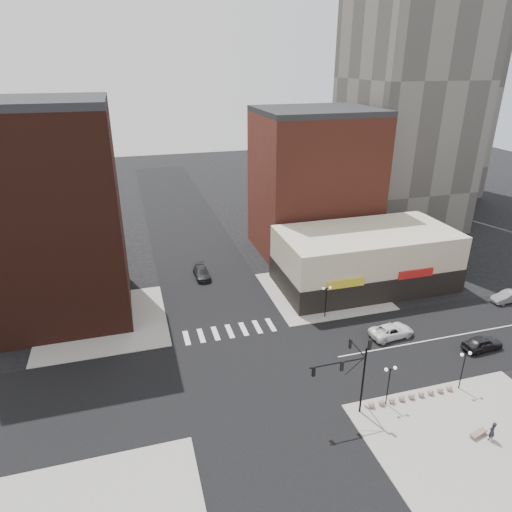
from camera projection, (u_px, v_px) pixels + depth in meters
name	position (u px, v px, depth m)	size (l,w,h in m)	color
ground	(249.00, 373.00, 46.62)	(240.00, 240.00, 0.00)	black
road_ew	(249.00, 373.00, 46.62)	(200.00, 14.00, 0.02)	black
road_ns	(249.00, 373.00, 46.62)	(14.00, 200.00, 0.02)	black
sidewalk_nw	(103.00, 322.00, 55.68)	(15.00, 15.00, 0.12)	gray
sidewalk_ne	(322.00, 291.00, 63.07)	(15.00, 15.00, 0.12)	gray
sidewalk_se	(476.00, 441.00, 38.34)	(18.00, 14.00, 0.12)	gray
building_nw	(49.00, 218.00, 53.11)	(16.00, 15.00, 25.00)	#371811
building_ne_midrise	(314.00, 185.00, 73.09)	(18.00, 15.00, 22.00)	brown
building_ne_row	(365.00, 263.00, 63.88)	(24.20, 12.20, 8.00)	beige
traffic_signal	(352.00, 367.00, 39.59)	(5.59, 3.09, 7.77)	black
street_lamp_se_a	(390.00, 376.00, 41.07)	(1.22, 0.32, 4.16)	black
street_lamp_se_b	(464.00, 361.00, 43.11)	(1.22, 0.32, 4.16)	black
street_lamp_ne	(326.00, 294.00, 55.42)	(1.22, 0.32, 4.16)	black
bollard_row	(411.00, 396.00, 42.90)	(8.97, 0.57, 0.57)	gray
white_suv	(391.00, 331.00, 52.58)	(2.44, 5.29, 1.47)	white
dark_sedan_east	(482.00, 343.00, 50.21)	(1.87, 4.64, 1.58)	black
silver_sedan	(507.00, 297.00, 60.11)	(1.54, 4.41, 1.45)	gray
dark_sedan_north	(202.00, 273.00, 66.83)	(2.06, 5.06, 1.47)	black
pedestrian	(492.00, 431.00, 38.02)	(0.67, 0.44, 1.83)	black
stone_bench	(478.00, 434.00, 38.68)	(1.78, 0.91, 0.40)	#88655D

